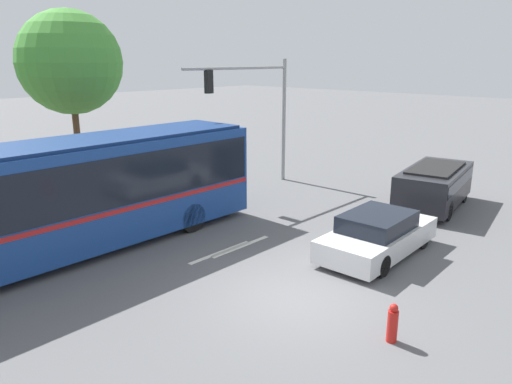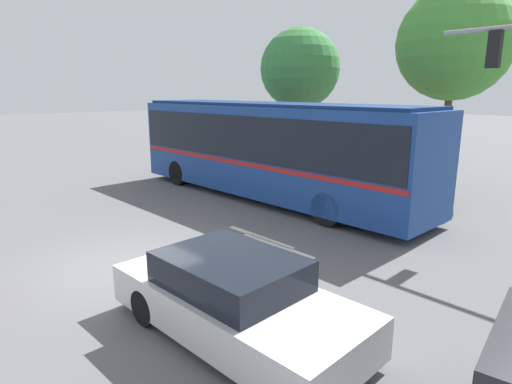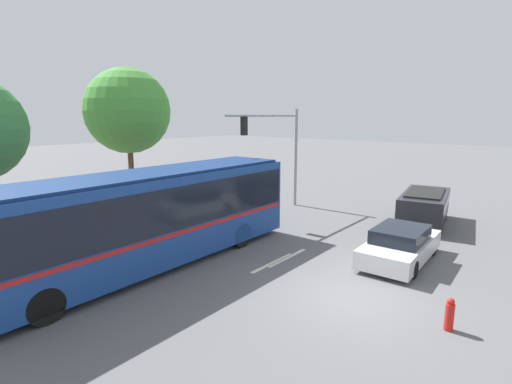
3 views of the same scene
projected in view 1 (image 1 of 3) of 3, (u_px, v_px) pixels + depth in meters
The scene contains 10 objects.
ground_plane at pixel (295, 297), 11.83m from camera, with size 140.00×140.00×0.00m, color #5B5B5E.
city_bus at pixel (72, 191), 14.12m from camera, with size 12.21×2.66×3.40m.
sedan_foreground at pixel (378, 235), 14.28m from camera, with size 4.44×2.01×1.31m.
suv_left_lane at pixel (434, 184), 18.81m from camera, with size 4.87×2.70×1.64m.
traffic_light_pole at pixel (260, 102), 21.27m from camera, with size 6.03×0.24×5.69m.
flowering_hedge at pixel (48, 198), 17.55m from camera, with size 6.96×1.07×1.55m.
street_tree_centre at pixel (70, 63), 19.79m from camera, with size 4.26×4.26×7.67m.
fire_hydrant at pixel (393, 324), 9.89m from camera, with size 0.22×0.22×0.86m.
lane_stripe_near at pixel (220, 252), 14.57m from camera, with size 2.40×0.16×0.01m, color silver.
lane_stripe_mid at pixel (241, 246), 15.03m from camera, with size 2.40×0.16×0.01m, color silver.
Camera 1 is at (-8.46, -6.63, 5.68)m, focal length 33.67 mm.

